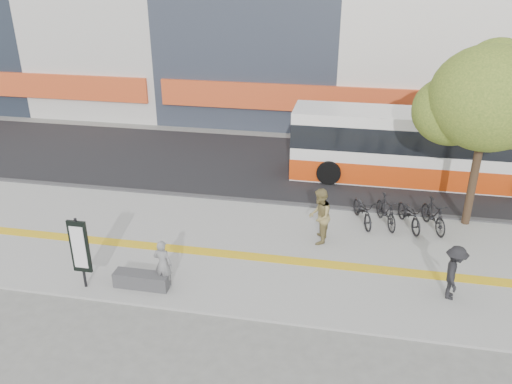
% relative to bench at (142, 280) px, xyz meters
% --- Properties ---
extents(ground, '(120.00, 120.00, 0.00)m').
position_rel_bench_xyz_m(ground, '(2.60, 1.20, -0.30)').
color(ground, slate).
rests_on(ground, ground).
extents(sidewalk, '(40.00, 7.00, 0.08)m').
position_rel_bench_xyz_m(sidewalk, '(2.60, 2.70, -0.27)').
color(sidewalk, gray).
rests_on(sidewalk, ground).
extents(tactile_strip, '(40.00, 0.45, 0.01)m').
position_rel_bench_xyz_m(tactile_strip, '(2.60, 2.20, -0.22)').
color(tactile_strip, gold).
rests_on(tactile_strip, sidewalk).
extents(street, '(40.00, 8.00, 0.06)m').
position_rel_bench_xyz_m(street, '(2.60, 10.20, -0.28)').
color(street, black).
rests_on(street, ground).
extents(curb, '(40.00, 0.25, 0.14)m').
position_rel_bench_xyz_m(curb, '(2.60, 6.20, -0.23)').
color(curb, '#3B3B3E').
rests_on(curb, ground).
extents(bench, '(1.60, 0.45, 0.45)m').
position_rel_bench_xyz_m(bench, '(0.00, 0.00, 0.00)').
color(bench, '#3B3B3E').
rests_on(bench, sidewalk).
extents(signboard, '(0.55, 0.10, 2.20)m').
position_rel_bench_xyz_m(signboard, '(-1.60, -0.31, 1.06)').
color(signboard, black).
rests_on(signboard, sidewalk).
extents(street_tree, '(4.40, 3.80, 6.31)m').
position_rel_bench_xyz_m(street_tree, '(9.78, 6.02, 4.21)').
color(street_tree, '#382719').
rests_on(street_tree, sidewalk).
extents(bus, '(11.01, 2.61, 2.93)m').
position_rel_bench_xyz_m(bus, '(8.60, 9.70, 1.13)').
color(bus, white).
rests_on(bus, street).
extents(bicycle_row, '(3.55, 2.00, 1.10)m').
position_rel_bench_xyz_m(bicycle_row, '(7.34, 5.20, 0.30)').
color(bicycle_row, black).
rests_on(bicycle_row, sidewalk).
extents(seated_woman, '(0.58, 0.42, 1.49)m').
position_rel_bench_xyz_m(seated_woman, '(0.63, 0.15, 0.52)').
color(seated_woman, black).
rests_on(seated_woman, sidewalk).
extents(pedestrian_tan, '(0.75, 0.95, 1.90)m').
position_rel_bench_xyz_m(pedestrian_tan, '(4.75, 3.56, 0.72)').
color(pedestrian_tan, olive).
rests_on(pedestrian_tan, sidewalk).
extents(pedestrian_dark, '(0.74, 1.11, 1.60)m').
position_rel_bench_xyz_m(pedestrian_dark, '(8.62, 1.18, 0.58)').
color(pedestrian_dark, black).
rests_on(pedestrian_dark, sidewalk).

